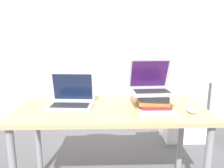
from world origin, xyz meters
The scene contains 8 objects.
wall_back centered at (0.00, 1.73, 1.35)m, with size 8.00×0.05×2.70m.
desk centered at (0.00, 0.32, 0.64)m, with size 1.41×0.65×0.73m.
laptop_left centered at (-0.30, 0.38, 0.78)m, with size 0.36×0.27×0.25m.
book_stack centered at (0.32, 0.33, 0.79)m, with size 0.23×0.27×0.11m.
laptop_on_books centered at (0.30, 0.36, 0.89)m, with size 0.33×0.27×0.25m.
wireless_keyboard centered at (0.32, 0.18, 0.74)m, with size 0.27×0.12×0.01m.
mouse centered at (0.56, 0.19, 0.75)m, with size 0.06×0.10×0.04m.
mini_fridge centered at (0.96, 1.38, 0.47)m, with size 0.56×0.55×0.94m.
Camera 1 is at (-0.03, -1.23, 1.25)m, focal length 35.00 mm.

